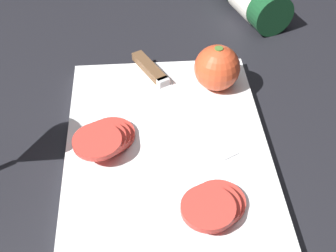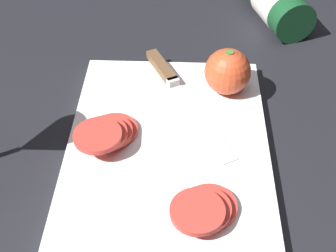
% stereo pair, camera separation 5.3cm
% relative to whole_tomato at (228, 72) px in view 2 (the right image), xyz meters
% --- Properties ---
extents(ground_plane, '(3.00, 3.00, 0.00)m').
position_rel_whole_tomato_xyz_m(ground_plane, '(-0.21, 0.12, -0.05)').
color(ground_plane, black).
extents(cutting_board, '(0.38, 0.29, 0.02)m').
position_rel_whole_tomato_xyz_m(cutting_board, '(-0.12, 0.09, -0.05)').
color(cutting_board, white).
rests_on(cutting_board, ground_plane).
extents(whole_tomato, '(0.07, 0.07, 0.07)m').
position_rel_whole_tomato_xyz_m(whole_tomato, '(0.00, 0.00, 0.00)').
color(whole_tomato, '#DB4C28').
rests_on(whole_tomato, cutting_board).
extents(knife, '(0.25, 0.15, 0.01)m').
position_rel_whole_tomato_xyz_m(knife, '(0.01, 0.09, -0.03)').
color(knife, silver).
rests_on(knife, cutting_board).
extents(tomato_slice_stack_near, '(0.09, 0.09, 0.02)m').
position_rel_whole_tomato_xyz_m(tomato_slice_stack_near, '(-0.25, 0.04, -0.02)').
color(tomato_slice_stack_near, '#D63D33').
rests_on(tomato_slice_stack_near, cutting_board).
extents(tomato_slice_stack_far, '(0.10, 0.09, 0.03)m').
position_rel_whole_tomato_xyz_m(tomato_slice_stack_far, '(-0.12, 0.18, -0.02)').
color(tomato_slice_stack_far, '#D63D33').
rests_on(tomato_slice_stack_far, cutting_board).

